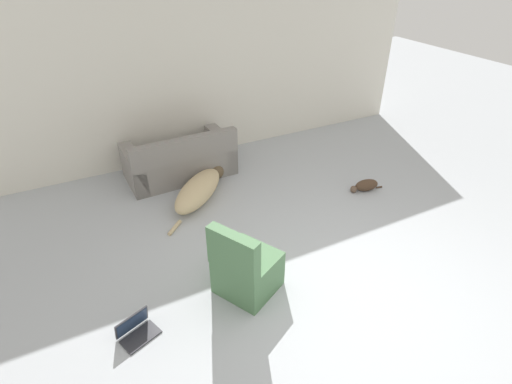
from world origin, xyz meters
TOP-DOWN VIEW (x-y plane):
  - ground_plane at (0.00, 0.00)m, footprint 20.00×20.00m
  - wall_back at (0.00, 4.04)m, footprint 7.62×0.06m
  - couch at (-0.80, 3.40)m, footprint 1.65×0.91m
  - dog at (-0.77, 2.64)m, footprint 1.27×1.26m
  - cat at (1.51, 1.72)m, footprint 0.53×0.23m
  - laptop_open at (-2.13, 0.68)m, footprint 0.41×0.36m
  - side_chair at (-0.95, 0.72)m, footprint 0.77×0.77m

SIDE VIEW (x-z plane):
  - ground_plane at x=0.00m, z-range 0.00..0.00m
  - laptop_open at x=-2.13m, z-range -0.04..0.18m
  - cat at x=1.51m, z-range 0.00..0.17m
  - dog at x=-0.77m, z-range 0.00..0.32m
  - couch at x=-0.80m, z-range -0.13..0.65m
  - side_chair at x=-0.95m, z-range -0.14..0.73m
  - wall_back at x=0.00m, z-range 0.00..2.68m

